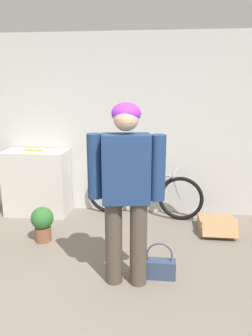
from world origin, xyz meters
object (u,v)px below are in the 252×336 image
(bicycle, at_px, (143,194))
(cardboard_box, at_px, (217,225))
(handbag, at_px, (159,267))
(banana, at_px, (33,150))
(person, at_px, (126,183))
(potted_plant, at_px, (42,222))

(bicycle, distance_m, cardboard_box, 1.12)
(handbag, bearing_deg, banana, 140.47)
(handbag, xyz_separation_m, cardboard_box, (0.75, 1.17, -0.03))
(cardboard_box, bearing_deg, handbag, -122.59)
(bicycle, relative_size, handbag, 4.53)
(handbag, bearing_deg, cardboard_box, 57.41)
(person, distance_m, potted_plant, 1.55)
(person, distance_m, handbag, 0.96)
(person, relative_size, banana, 5.74)
(bicycle, distance_m, handbag, 1.62)
(handbag, distance_m, cardboard_box, 1.39)
(bicycle, height_order, cardboard_box, bicycle)
(banana, distance_m, handbag, 2.55)
(handbag, distance_m, potted_plant, 1.58)
(banana, height_order, potted_plant, banana)
(potted_plant, bearing_deg, cardboard_box, 13.32)
(bicycle, xyz_separation_m, banana, (-1.59, -0.06, 0.63))
(banana, distance_m, potted_plant, 1.21)
(person, distance_m, bicycle, 1.82)
(cardboard_box, bearing_deg, banana, 172.13)
(person, height_order, potted_plant, person)
(potted_plant, bearing_deg, bicycle, 38.49)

